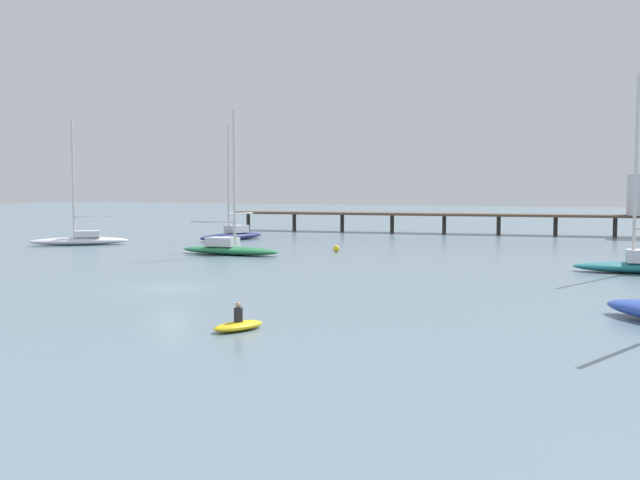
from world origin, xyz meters
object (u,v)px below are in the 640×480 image
object	(u,v)px
pier	(553,204)
mooring_buoy_far	(336,249)
dinghy_yellow	(238,325)
sailboat_white	(80,238)
sailboat_navy	(233,233)
sailboat_green	(229,247)

from	to	relation	value
pier	mooring_buoy_far	distance (m)	35.36
pier	mooring_buoy_far	world-z (taller)	pier
pier	dinghy_yellow	bearing A→B (deg)	-92.56
sailboat_white	sailboat_navy	size ratio (longest dim) A/B	1.00
sailboat_navy	pier	bearing A→B (deg)	37.12
sailboat_white	mooring_buoy_far	xyz separation A→B (m)	(26.61, 3.47, -0.38)
sailboat_navy	mooring_buoy_far	xyz separation A→B (m)	(16.51, -8.99, -0.43)
pier	sailboat_navy	xyz separation A→B (m)	(-30.68, -23.22, -3.03)
sailboat_white	dinghy_yellow	xyz separation A→B (m)	(37.80, -31.19, -0.45)
sailboat_navy	dinghy_yellow	xyz separation A→B (m)	(27.70, -43.65, -0.50)
sailboat_green	dinghy_yellow	bearing A→B (deg)	-56.93
sailboat_white	mooring_buoy_far	distance (m)	26.84
pier	dinghy_yellow	size ratio (longest dim) A/B	21.35
mooring_buoy_far	sailboat_navy	bearing A→B (deg)	151.43
sailboat_green	mooring_buoy_far	distance (m)	9.64
sailboat_white	sailboat_green	xyz separation A→B (m)	(19.33, -2.82, 0.02)
pier	mooring_buoy_far	size ratio (longest dim) A/B	94.65
sailboat_white	sailboat_navy	bearing A→B (deg)	50.98
dinghy_yellow	mooring_buoy_far	size ratio (longest dim) A/B	4.43
pier	sailboat_white	distance (m)	54.28
dinghy_yellow	sailboat_navy	bearing A→B (deg)	122.39
sailboat_navy	mooring_buoy_far	distance (m)	18.81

